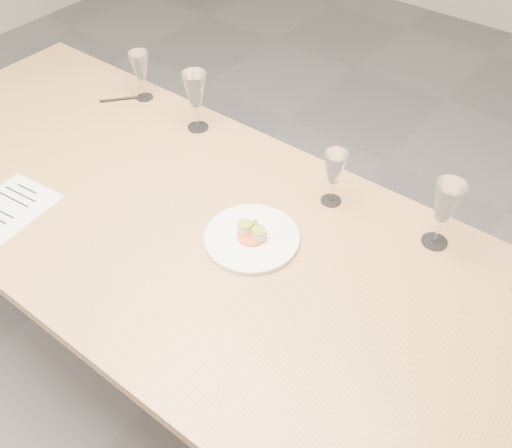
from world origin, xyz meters
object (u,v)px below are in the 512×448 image
Objects in this scene: wine_glass_0 at (140,67)px; wine_glass_3 at (446,203)px; recipe_sheet at (7,209)px; ballpoint_pen at (119,99)px; dining_table at (182,232)px; wine_glass_1 at (195,91)px; dinner_plate at (252,237)px; wine_glass_2 at (335,169)px.

wine_glass_0 is 1.23m from wine_glass_3.
recipe_sheet is 2.45× the size of ballpoint_pen.
ballpoint_pen reaches higher than dining_table.
wine_glass_1 is (0.17, 0.68, 0.15)m from recipe_sheet.
dinner_plate is 0.88m from wine_glass_0.
dinner_plate is 1.46× the size of wine_glass_0.
wine_glass_0 is (-0.57, 0.41, 0.20)m from dining_table.
wine_glass_0 is at bearing 144.38° from dining_table.
wine_glass_3 is (1.10, 0.67, 0.15)m from recipe_sheet.
wine_glass_0 is 0.87× the size of wine_glass_1.
ballpoint_pen is (-0.63, 0.34, 0.07)m from dining_table.
ballpoint_pen is 0.63× the size of wine_glass_0.
dinner_plate is 0.91m from ballpoint_pen.
dinner_plate is 0.62m from wine_glass_1.
wine_glass_3 is at bearing 29.55° from dining_table.
wine_glass_2 is 0.85× the size of wine_glass_3.
dining_table is 13.04× the size of wine_glass_2.
wine_glass_2 is at bearing 72.39° from dinner_plate.
wine_glass_2 reaches higher than dining_table.
wine_glass_1 is at bearing -4.44° from wine_glass_0.
wine_glass_0 is 0.89m from wine_glass_2.
dinner_plate is at bearing 21.53° from recipe_sheet.
wine_glass_1 is 1.00× the size of wine_glass_3.
dining_table is 0.51m from wine_glass_2.
ballpoint_pen is 1.30m from wine_glass_3.
wine_glass_1 is at bearing 146.87° from dinner_plate.
wine_glass_2 is at bearing 46.41° from dining_table.
wine_glass_1 reaches higher than dining_table.
wine_glass_1 is (0.30, -0.02, 0.02)m from wine_glass_0.
dining_table is at bearing -77.24° from ballpoint_pen.
dining_table is 0.72m from ballpoint_pen.
recipe_sheet is at bearing -80.13° from wine_glass_0.
wine_glass_0 is at bearing 178.38° from wine_glass_3.
dinner_plate is at bearing -107.61° from wine_glass_2.
wine_glass_2 is at bearing -49.02° from ballpoint_pen.
wine_glass_3 is (1.22, -0.03, 0.02)m from wine_glass_0.
wine_glass_3 is at bearing 36.83° from dinner_plate.
dinner_plate reaches higher than recipe_sheet.
wine_glass_3 is (0.93, -0.01, -0.00)m from wine_glass_1.
wine_glass_2 is at bearing -4.21° from wine_glass_1.
wine_glass_0 is 1.03× the size of wine_glass_2.
recipe_sheet is 1.30m from wine_glass_3.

